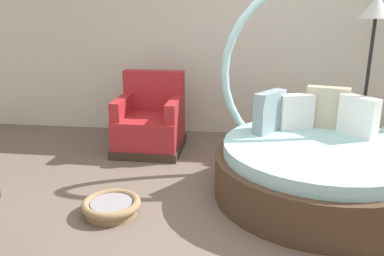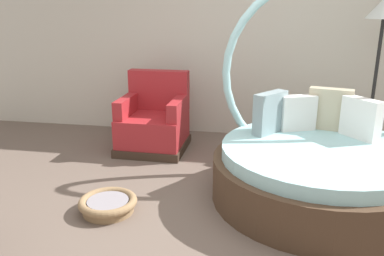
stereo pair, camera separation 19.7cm
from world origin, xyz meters
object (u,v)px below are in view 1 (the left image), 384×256
object	(u,v)px
floor_lamp	(375,23)
pet_basket	(111,206)
round_daybed	(318,156)
red_armchair	(150,123)

from	to	relation	value
floor_lamp	pet_basket	bearing A→B (deg)	-142.56
round_daybed	red_armchair	world-z (taller)	round_daybed
round_daybed	red_armchair	distance (m)	2.09
round_daybed	floor_lamp	world-z (taller)	round_daybed
round_daybed	floor_lamp	distance (m)	1.90
round_daybed	floor_lamp	xyz separation A→B (m)	(0.74, 1.31, 1.16)
round_daybed	pet_basket	xyz separation A→B (m)	(-1.82, -0.65, -0.30)
round_daybed	red_armchair	bearing A→B (deg)	152.04
pet_basket	floor_lamp	world-z (taller)	floor_lamp
round_daybed	red_armchair	xyz separation A→B (m)	(-1.84, 0.98, -0.04)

